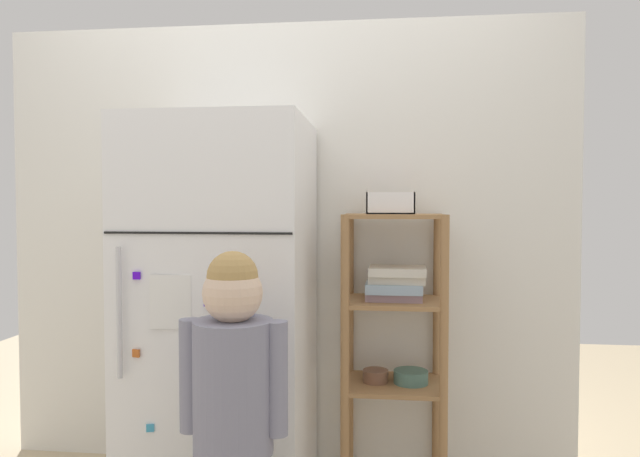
% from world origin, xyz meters
% --- Properties ---
extents(kitchen_wall_back, '(2.69, 0.03, 2.08)m').
position_xyz_m(kitchen_wall_back, '(0.00, 0.38, 1.04)').
color(kitchen_wall_back, silver).
rests_on(kitchen_wall_back, ground).
extents(refrigerator, '(0.71, 0.69, 1.58)m').
position_xyz_m(refrigerator, '(-0.20, 0.02, 0.79)').
color(refrigerator, white).
rests_on(refrigerator, ground).
extents(child_standing, '(0.35, 0.26, 1.09)m').
position_xyz_m(child_standing, '(0.00, -0.54, 0.66)').
color(child_standing, '#45433C').
rests_on(child_standing, ground).
extents(pantry_shelf_unit, '(0.43, 0.35, 1.20)m').
position_xyz_m(pantry_shelf_unit, '(0.52, 0.17, 0.76)').
color(pantry_shelf_unit, '#9E7247').
rests_on(pantry_shelf_unit, ground).
extents(fruit_bin, '(0.20, 0.19, 0.09)m').
position_xyz_m(fruit_bin, '(0.50, 0.18, 1.23)').
color(fruit_bin, white).
rests_on(fruit_bin, pantry_shelf_unit).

